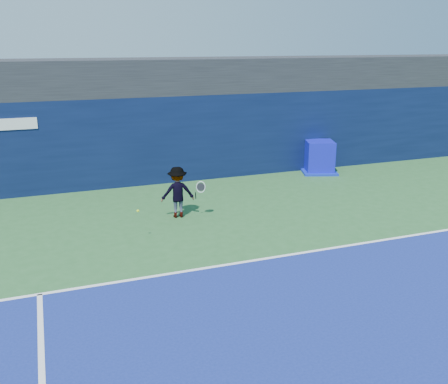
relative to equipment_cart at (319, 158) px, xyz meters
The scene contains 7 objects.
ground 10.83m from the equipment_cart, 118.15° to the right, with size 80.00×80.00×0.00m, color #295D2C.
baseline 8.31m from the equipment_cart, 127.98° to the right, with size 24.00×0.10×0.01m, color white.
stadium_band 6.26m from the equipment_cart, 158.90° to the left, with size 36.00×3.00×1.20m, color black.
back_wall_assembly 5.28m from the equipment_cart, 169.27° to the left, with size 36.00×1.03×3.00m.
equipment_cart is the anchor object (origin of this frame).
tennis_player 7.04m from the equipment_cart, 154.36° to the right, with size 1.22×0.70×1.45m.
tennis_ball 8.90m from the equipment_cart, 150.16° to the right, with size 0.06×0.06×0.06m.
Camera 1 is at (-4.63, -6.50, 4.75)m, focal length 40.00 mm.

